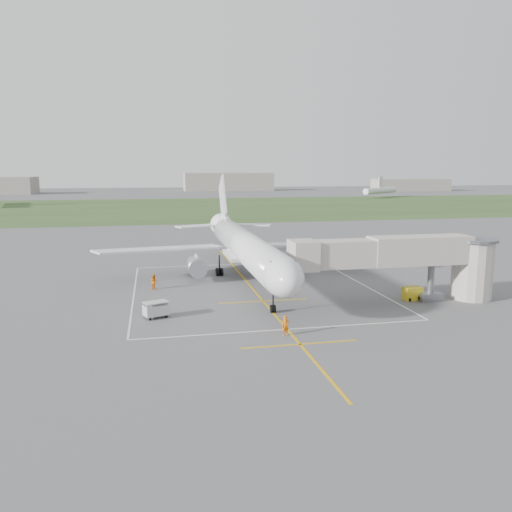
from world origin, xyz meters
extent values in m
plane|color=#4E4E50|center=(0.00, 0.00, 0.00)|extent=(700.00, 700.00, 0.00)
cube|color=#2E4A20|center=(0.00, 130.00, 0.01)|extent=(700.00, 120.00, 0.02)
cube|color=gold|center=(0.00, -5.00, 0.01)|extent=(0.25, 60.00, 0.01)
cube|color=gold|center=(0.00, -24.00, 0.01)|extent=(10.00, 0.25, 0.01)
cube|color=gold|center=(0.00, -10.00, 0.01)|extent=(10.00, 0.25, 0.01)
cube|color=silver|center=(0.00, 12.00, 0.01)|extent=(28.00, 0.20, 0.01)
cube|color=silver|center=(0.00, -20.00, 0.01)|extent=(28.00, 0.20, 0.01)
cube|color=silver|center=(-14.00, -4.00, 0.01)|extent=(0.20, 32.00, 0.01)
cube|color=silver|center=(14.00, -4.00, 0.01)|extent=(0.20, 32.00, 0.01)
cylinder|color=silver|center=(0.00, 0.00, 4.50)|extent=(3.80, 36.00, 3.80)
ellipsoid|color=silver|center=(0.00, -18.00, 4.50)|extent=(3.80, 7.22, 3.80)
cube|color=black|center=(0.00, -18.90, 5.55)|extent=(2.40, 1.60, 0.99)
cone|color=silver|center=(0.00, 20.50, 4.90)|extent=(3.80, 6.00, 3.80)
cube|color=silver|center=(10.50, 6.00, 3.65)|extent=(17.93, 11.24, 1.23)
cube|color=silver|center=(-10.50, 6.00, 3.65)|extent=(17.93, 11.24, 1.23)
cube|color=silver|center=(0.00, 3.00, 2.95)|extent=(4.20, 8.00, 0.50)
cube|color=silver|center=(0.00, 21.20, 9.20)|extent=(0.30, 7.89, 8.65)
cube|color=silver|center=(0.00, 19.00, 6.20)|extent=(0.35, 5.00, 1.20)
cube|color=silver|center=(4.20, 20.20, 5.10)|extent=(7.85, 5.03, 0.20)
cube|color=silver|center=(-4.20, 20.20, 5.10)|extent=(7.85, 5.03, 0.20)
cylinder|color=gray|center=(6.20, 2.50, 1.90)|extent=(2.30, 4.20, 2.30)
cube|color=silver|center=(6.20, 2.20, 2.70)|extent=(0.25, 2.40, 1.20)
cylinder|color=gray|center=(-6.20, 2.50, 1.90)|extent=(2.30, 4.20, 2.30)
cube|color=silver|center=(-6.20, 2.20, 2.70)|extent=(0.25, 2.40, 1.20)
cylinder|color=black|center=(0.00, -14.50, 1.30)|extent=(0.18, 0.18, 2.60)
cylinder|color=black|center=(-0.11, -14.50, 0.40)|extent=(0.28, 0.80, 0.80)
cylinder|color=black|center=(0.11, -14.50, 0.40)|extent=(0.28, 0.80, 0.80)
cylinder|color=black|center=(2.90, 4.50, 1.40)|extent=(0.22, 0.22, 2.80)
cylinder|color=black|center=(2.62, 4.15, 0.48)|extent=(0.32, 0.96, 0.96)
cylinder|color=black|center=(3.18, 4.15, 0.48)|extent=(0.32, 0.96, 0.96)
cylinder|color=black|center=(2.62, 4.85, 0.48)|extent=(0.32, 0.96, 0.96)
cylinder|color=black|center=(3.18, 4.85, 0.48)|extent=(0.32, 0.96, 0.96)
cylinder|color=black|center=(-2.90, 4.50, 1.40)|extent=(0.22, 0.22, 2.80)
cylinder|color=black|center=(-3.18, 4.15, 0.48)|extent=(0.32, 0.96, 0.96)
cylinder|color=black|center=(-2.62, 4.15, 0.48)|extent=(0.32, 0.96, 0.96)
cylinder|color=black|center=(-3.18, 4.85, 0.48)|extent=(0.32, 0.96, 0.96)
cylinder|color=black|center=(-2.62, 4.85, 0.48)|extent=(0.32, 0.96, 0.96)
cube|color=#9F988F|center=(7.74, -13.50, 5.60)|extent=(11.09, 2.90, 2.80)
cube|color=#9F988F|center=(16.46, -13.50, 5.70)|extent=(11.09, 3.10, 3.00)
cube|color=#9F988F|center=(3.40, -13.50, 5.60)|extent=(2.60, 3.40, 3.00)
cylinder|color=slate|center=(18.00, -13.50, 2.10)|extent=(0.70, 0.70, 4.20)
cube|color=slate|center=(18.00, -13.50, 0.45)|extent=(2.60, 1.40, 0.90)
cylinder|color=#9F988F|center=(23.00, -13.50, 3.20)|extent=(4.40, 4.40, 6.40)
cylinder|color=slate|center=(23.00, -13.50, 6.60)|extent=(5.00, 5.00, 0.30)
cylinder|color=black|center=(17.00, -13.50, 0.35)|extent=(0.70, 0.30, 0.70)
cylinder|color=black|center=(19.00, -13.50, 0.35)|extent=(0.70, 0.30, 0.70)
cube|color=#B89E17|center=(16.29, -12.79, 0.73)|extent=(2.02, 1.38, 1.46)
cylinder|color=black|center=(15.64, -13.37, 0.21)|extent=(0.22, 0.44, 0.43)
cylinder|color=black|center=(17.01, -13.28, 0.21)|extent=(0.22, 0.44, 0.43)
cube|color=#B7B7B7|center=(-11.56, -13.88, 0.78)|extent=(2.63, 2.09, 1.01)
cube|color=#B7B7B7|center=(-11.56, -13.88, 1.56)|extent=(2.63, 2.09, 0.07)
cylinder|color=black|center=(-12.23, -14.72, 0.96)|extent=(0.07, 0.07, 1.19)
cylinder|color=black|center=(-10.51, -14.07, 0.96)|extent=(0.07, 0.07, 1.19)
cylinder|color=black|center=(-12.61, -13.69, 0.96)|extent=(0.07, 0.07, 1.19)
cylinder|color=black|center=(-10.90, -13.05, 0.96)|extent=(0.07, 0.07, 1.19)
cylinder|color=black|center=(-12.16, -14.65, 0.18)|extent=(0.28, 0.40, 0.37)
cylinder|color=black|center=(-10.62, -14.06, 0.18)|extent=(0.28, 0.40, 0.37)
cylinder|color=black|center=(-12.51, -13.70, 0.18)|extent=(0.28, 0.40, 0.37)
cylinder|color=black|center=(-10.97, -13.12, 0.18)|extent=(0.28, 0.40, 0.37)
imported|color=orange|center=(-0.61, -21.59, 0.89)|extent=(0.70, 0.50, 1.78)
imported|color=#D96606|center=(-11.68, -1.75, 0.90)|extent=(1.08, 1.11, 1.81)
cube|color=gray|center=(40.00, 280.00, 6.00)|extent=(60.00, 20.00, 12.00)
cube|color=gray|center=(160.00, 250.00, 4.00)|extent=(50.00, 18.00, 8.00)
cylinder|color=silver|center=(104.44, 179.77, 3.50)|extent=(27.12, 22.32, 3.20)
cube|color=silver|center=(104.44, 179.77, 8.00)|extent=(3.33, 2.71, 5.50)
camera|label=1|loc=(-11.56, -61.74, 14.24)|focal=35.00mm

